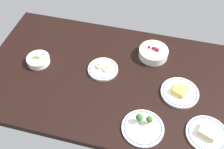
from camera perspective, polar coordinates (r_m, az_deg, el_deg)
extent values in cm
cube|color=black|center=(155.81, 0.00, -0.95)|extent=(147.80, 84.82, 4.00)
cylinder|color=white|center=(157.07, -1.89, 1.10)|extent=(17.28, 17.28, 1.49)
torus|color=#33478C|center=(156.51, -1.90, 1.28)|extent=(15.70, 15.70, 0.50)
ellipsoid|color=white|center=(154.74, -1.16, 1.22)|extent=(4.24, 4.24, 2.33)
sphere|color=yellow|center=(153.95, -1.17, 1.47)|extent=(1.70, 1.70, 1.70)
ellipsoid|color=white|center=(156.36, -2.59, 1.83)|extent=(4.29, 4.29, 2.36)
sphere|color=yellow|center=(155.57, -2.61, 2.10)|extent=(1.71, 1.71, 1.71)
cylinder|color=white|center=(166.30, -15.05, 3.00)|extent=(13.22, 13.22, 3.64)
torus|color=white|center=(165.03, -15.18, 3.44)|extent=(13.49, 13.49, 0.80)
sphere|color=#599E38|center=(163.73, -15.11, 3.37)|extent=(1.49, 1.49, 1.49)
sphere|color=#599E38|center=(164.57, -15.57, 3.56)|extent=(1.60, 1.60, 1.60)
sphere|color=#599E38|center=(165.41, -14.17, 4.16)|extent=(1.28, 1.28, 1.28)
sphere|color=#599E38|center=(164.84, -15.69, 3.49)|extent=(1.10, 1.10, 1.10)
sphere|color=#599E38|center=(165.00, -16.07, 3.49)|extent=(1.32, 1.32, 1.32)
sphere|color=#599E38|center=(164.61, -15.21, 3.58)|extent=(1.21, 1.21, 1.21)
cylinder|color=white|center=(135.88, 6.44, -11.05)|extent=(20.67, 20.67, 1.09)
torus|color=#33478C|center=(135.41, 6.46, -10.93)|extent=(18.69, 18.69, 0.50)
cylinder|color=#9EBC72|center=(135.97, 5.65, -9.44)|extent=(1.23, 1.23, 2.28)
sphere|color=#2D6023|center=(133.87, 5.73, -8.90)|extent=(3.52, 3.52, 3.52)
cylinder|color=#9EBC72|center=(136.04, 7.69, -9.78)|extent=(1.15, 1.15, 2.20)
sphere|color=#2D6023|center=(134.05, 7.79, -9.27)|extent=(3.29, 3.29, 3.29)
cylinder|color=white|center=(150.81, 13.94, -3.71)|extent=(20.28, 20.28, 1.53)
torus|color=#33478C|center=(150.21, 13.99, -3.54)|extent=(18.35, 18.35, 0.50)
cube|color=#F2D14C|center=(149.08, 14.09, -3.20)|extent=(9.27, 9.34, 2.92)
cylinder|color=white|center=(141.00, 19.20, -11.66)|extent=(20.12, 20.12, 1.13)
torus|color=#33478C|center=(140.53, 19.26, -11.55)|extent=(18.21, 18.21, 0.50)
cube|color=beige|center=(140.03, 19.32, -11.43)|extent=(10.05, 9.16, 1.20)
cube|color=#E5B24C|center=(139.20, 19.43, -11.22)|extent=(10.05, 9.16, 0.80)
cube|color=beige|center=(138.37, 19.53, -11.02)|extent=(10.05, 9.16, 1.20)
cylinder|color=white|center=(165.33, 8.61, 4.45)|extent=(17.34, 17.34, 5.00)
torus|color=white|center=(163.59, 8.71, 5.07)|extent=(17.45, 17.45, 0.80)
sphere|color=maroon|center=(163.89, 7.80, 5.73)|extent=(1.74, 1.74, 1.74)
sphere|color=maroon|center=(162.58, 9.54, 5.03)|extent=(1.82, 1.82, 1.82)
sphere|color=maroon|center=(163.76, 8.57, 5.53)|extent=(1.56, 1.56, 1.56)
sphere|color=#59144C|center=(162.83, 9.51, 5.13)|extent=(1.87, 1.87, 1.87)
sphere|color=#B2232D|center=(163.25, 9.07, 5.40)|extent=(2.08, 2.08, 2.08)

